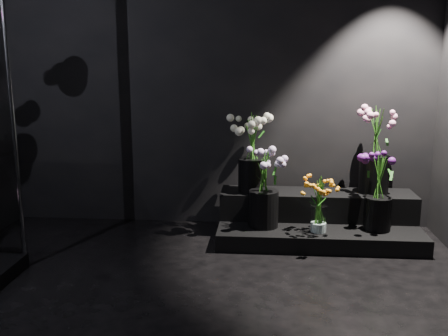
# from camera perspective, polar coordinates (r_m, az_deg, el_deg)

# --- Properties ---
(floor) EXTENTS (4.00, 4.00, 0.00)m
(floor) POSITION_cam_1_polar(r_m,az_deg,el_deg) (3.12, -4.32, -17.55)
(floor) COLOR black
(floor) RESTS_ON ground
(wall_back) EXTENTS (4.00, 0.00, 4.00)m
(wall_back) POSITION_cam_1_polar(r_m,az_deg,el_deg) (4.70, -0.75, 10.30)
(wall_back) COLOR black
(wall_back) RESTS_ON floor
(display_riser) EXTENTS (1.74, 0.77, 0.39)m
(display_riser) POSITION_cam_1_polar(r_m,az_deg,el_deg) (4.57, 10.60, -5.77)
(display_riser) COLOR black
(display_riser) RESTS_ON floor
(bouquet_orange_bells) EXTENTS (0.30, 0.30, 0.47)m
(bouquet_orange_bells) POSITION_cam_1_polar(r_m,az_deg,el_deg) (4.21, 10.83, -4.06)
(bouquet_orange_bells) COLOR white
(bouquet_orange_bells) RESTS_ON display_riser
(bouquet_lilac) EXTENTS (0.40, 0.40, 0.67)m
(bouquet_lilac) POSITION_cam_1_polar(r_m,az_deg,el_deg) (4.26, 4.59, -1.87)
(bouquet_lilac) COLOR black
(bouquet_lilac) RESTS_ON display_riser
(bouquet_purple) EXTENTS (0.35, 0.35, 0.67)m
(bouquet_purple) POSITION_cam_1_polar(r_m,az_deg,el_deg) (4.36, 17.32, -1.98)
(bouquet_purple) COLOR black
(bouquet_purple) RESTS_ON display_riser
(bouquet_cream_roses) EXTENTS (0.41, 0.41, 0.70)m
(bouquet_cream_roses) POSITION_cam_1_polar(r_m,az_deg,el_deg) (4.47, 3.27, 2.32)
(bouquet_cream_roses) COLOR black
(bouquet_cream_roses) RESTS_ON display_riser
(bouquet_pink_roses) EXTENTS (0.36, 0.36, 0.76)m
(bouquet_pink_roses) POSITION_cam_1_polar(r_m,az_deg,el_deg) (4.61, 16.95, 2.41)
(bouquet_pink_roses) COLOR black
(bouquet_pink_roses) RESTS_ON display_riser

